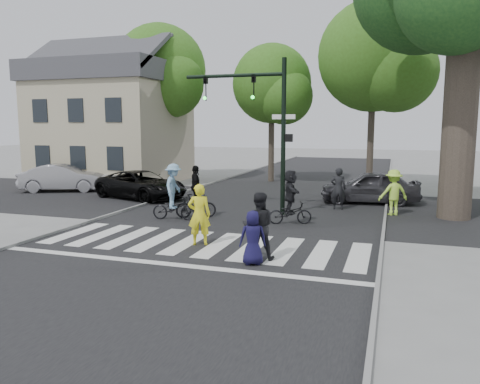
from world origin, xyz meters
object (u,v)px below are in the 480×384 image
object	(u,v)px
pedestrian_woman	(199,215)
car_suv	(141,185)
car_grey	(370,187)
cyclist_mid	(196,196)
car_silver	(63,178)
cyclist_left	(174,196)
pedestrian_adult	(259,226)
pedestrian_child	(253,238)
cyclist_right	(290,200)
traffic_signal	(262,114)

from	to	relation	value
pedestrian_woman	car_suv	size ratio (longest dim) A/B	0.38
car_grey	cyclist_mid	bearing A→B (deg)	-54.34
car_suv	car_silver	bearing A→B (deg)	98.77
cyclist_left	pedestrian_adult	bearing A→B (deg)	-42.23
pedestrian_child	cyclist_mid	world-z (taller)	cyclist_mid
cyclist_mid	car_grey	xyz separation A→B (m)	(6.08, 5.54, -0.08)
car_grey	cyclist_right	bearing A→B (deg)	-30.38
traffic_signal	car_silver	xyz separation A→B (m)	(-11.72, 2.80, -3.18)
cyclist_mid	cyclist_right	distance (m)	3.63
pedestrian_adult	car_suv	size ratio (longest dim) A/B	0.37
cyclist_mid	car_grey	distance (m)	8.22
pedestrian_child	car_grey	xyz separation A→B (m)	(2.29, 10.66, 0.04)
cyclist_mid	cyclist_right	bearing A→B (deg)	-0.38
traffic_signal	car_suv	bearing A→B (deg)	163.59
pedestrian_woman	cyclist_mid	bearing A→B (deg)	-85.24
car_suv	pedestrian_woman	bearing A→B (deg)	-121.58
cyclist_right	car_suv	size ratio (longest dim) A/B	0.40
pedestrian_adult	cyclist_mid	size ratio (longest dim) A/B	0.89
traffic_signal	pedestrian_child	xyz separation A→B (m)	(1.65, -6.75, -3.21)
traffic_signal	pedestrian_adult	xyz separation A→B (m)	(1.65, -6.24, -3.01)
car_suv	car_grey	size ratio (longest dim) A/B	1.11
cyclist_mid	car_silver	distance (m)	10.56
pedestrian_child	cyclist_left	world-z (taller)	cyclist_left
car_suv	car_grey	distance (m)	10.65
traffic_signal	cyclist_right	distance (m)	3.77
pedestrian_woman	cyclist_left	size ratio (longest dim) A/B	0.86
cyclist_right	car_grey	size ratio (longest dim) A/B	0.45
car_suv	car_silver	distance (m)	5.27
pedestrian_woman	pedestrian_child	world-z (taller)	pedestrian_woman
traffic_signal	pedestrian_woman	xyz separation A→B (m)	(-0.39, -5.36, -3.00)
cyclist_mid	car_silver	size ratio (longest dim) A/B	0.46
traffic_signal	cyclist_left	distance (m)	4.64
pedestrian_woman	pedestrian_adult	size ratio (longest dim) A/B	1.02
cyclist_right	car_grey	bearing A→B (deg)	66.30
pedestrian_woman	cyclist_mid	xyz separation A→B (m)	(-1.74, 3.73, -0.09)
cyclist_mid	pedestrian_child	bearing A→B (deg)	-53.56
pedestrian_woman	pedestrian_child	bearing A→B (deg)	125.51
pedestrian_child	cyclist_mid	bearing A→B (deg)	-75.18
cyclist_right	car_grey	distance (m)	6.07
cyclist_mid	cyclist_right	xyz separation A→B (m)	(3.63, -0.02, 0.04)
car_grey	pedestrian_adult	bearing A→B (deg)	-19.42
traffic_signal	cyclist_right	bearing A→B (deg)	-47.65
traffic_signal	cyclist_left	bearing A→B (deg)	-140.67
traffic_signal	cyclist_mid	size ratio (longest dim) A/B	3.01
cyclist_mid	car_silver	xyz separation A→B (m)	(-9.59, 4.42, -0.10)
cyclist_right	car_silver	size ratio (longest dim) A/B	0.44
pedestrian_child	car_grey	bearing A→B (deg)	-123.76
cyclist_mid	car_suv	distance (m)	5.64
car_suv	pedestrian_child	bearing A→B (deg)	-118.37
pedestrian_child	pedestrian_adult	distance (m)	0.55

